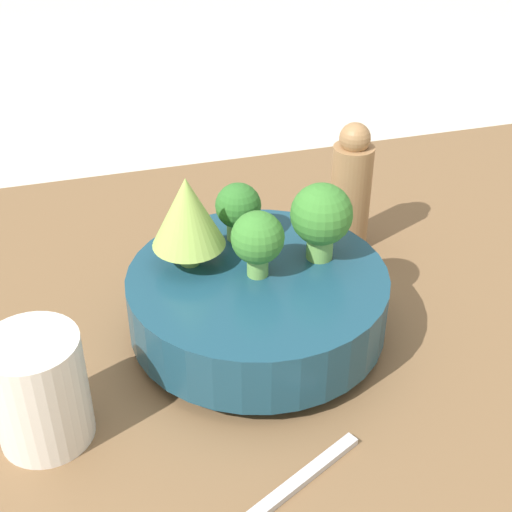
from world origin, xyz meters
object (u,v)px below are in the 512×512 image
Objects in this scene: fork at (278,497)px; cup at (39,390)px; bowl at (256,301)px; pepper_mill at (351,190)px.

cup is at bearing 144.19° from fork.
bowl is 1.61× the size of pepper_mill.
cup is 0.62× the size of fork.
cup is (-0.20, -0.07, 0.01)m from bowl.
pepper_mill is (0.15, 0.13, 0.03)m from bowl.
cup is at bearing -149.71° from pepper_mill.
pepper_mill is 0.96× the size of fork.
pepper_mill is at bearing 59.66° from fork.
cup reaches higher than fork.
cup is at bearing -159.71° from bowl.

